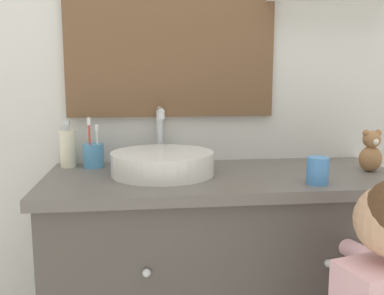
{
  "coord_description": "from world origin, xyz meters",
  "views": [
    {
      "loc": [
        -0.27,
        -1.02,
        1.1
      ],
      "look_at": [
        -0.12,
        0.3,
        0.88
      ],
      "focal_mm": 40.0,
      "sensor_mm": 36.0,
      "label": 1
    }
  ],
  "objects_px": {
    "sink_basin": "(163,162)",
    "drinking_cup": "(318,171)",
    "soap_dispenser": "(68,148)",
    "teddy_bear": "(371,152)",
    "toothbrush_holder": "(93,154)"
  },
  "relations": [
    {
      "from": "sink_basin",
      "to": "soap_dispenser",
      "type": "xyz_separation_m",
      "value": [
        -0.33,
        0.16,
        0.03
      ]
    },
    {
      "from": "soap_dispenser",
      "to": "teddy_bear",
      "type": "xyz_separation_m",
      "value": [
        1.04,
        -0.2,
        -0.0
      ]
    },
    {
      "from": "sink_basin",
      "to": "drinking_cup",
      "type": "xyz_separation_m",
      "value": [
        0.46,
        -0.19,
        -0.0
      ]
    },
    {
      "from": "teddy_bear",
      "to": "soap_dispenser",
      "type": "bearing_deg",
      "value": 169.14
    },
    {
      "from": "soap_dispenser",
      "to": "teddy_bear",
      "type": "height_order",
      "value": "soap_dispenser"
    },
    {
      "from": "sink_basin",
      "to": "teddy_bear",
      "type": "relative_size",
      "value": 2.72
    },
    {
      "from": "sink_basin",
      "to": "toothbrush_holder",
      "type": "relative_size",
      "value": 2.2
    },
    {
      "from": "sink_basin",
      "to": "teddy_bear",
      "type": "height_order",
      "value": "sink_basin"
    },
    {
      "from": "soap_dispenser",
      "to": "toothbrush_holder",
      "type": "bearing_deg",
      "value": -10.01
    },
    {
      "from": "toothbrush_holder",
      "to": "drinking_cup",
      "type": "relative_size",
      "value": 2.18
    },
    {
      "from": "drinking_cup",
      "to": "toothbrush_holder",
      "type": "bearing_deg",
      "value": 154.45
    },
    {
      "from": "teddy_bear",
      "to": "drinking_cup",
      "type": "bearing_deg",
      "value": -149.26
    },
    {
      "from": "toothbrush_holder",
      "to": "drinking_cup",
      "type": "bearing_deg",
      "value": -25.55
    },
    {
      "from": "teddy_bear",
      "to": "drinking_cup",
      "type": "xyz_separation_m",
      "value": [
        -0.25,
        -0.15,
        -0.03
      ]
    },
    {
      "from": "drinking_cup",
      "to": "soap_dispenser",
      "type": "bearing_deg",
      "value": 156.08
    }
  ]
}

